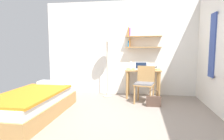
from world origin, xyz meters
name	(u,v)px	position (x,y,z in m)	size (l,w,h in m)	color
ground_plane	(111,119)	(0.00, 0.00, 0.00)	(5.28, 5.28, 0.00)	gray
wall_back	(123,48)	(0.01, 2.02, 1.30)	(4.40, 0.27, 2.60)	white
bed	(34,104)	(-1.49, -0.05, 0.24)	(0.96, 2.06, 0.54)	#B2844C
desk	(143,75)	(0.58, 1.70, 0.59)	(0.90, 0.56, 0.74)	#B2844C
desk_chair	(145,82)	(0.62, 1.20, 0.49)	(0.53, 0.51, 0.87)	#B2844C
standing_lamp	(107,41)	(-0.37, 1.60, 1.49)	(0.38, 0.38, 1.69)	#B2A893
laptop	(141,68)	(0.52, 1.71, 0.79)	(0.32, 0.21, 0.20)	#B7BABF
water_bottle	(131,65)	(0.25, 1.77, 0.84)	(0.06, 0.06, 0.20)	silver
book_stack	(153,68)	(0.84, 1.75, 0.79)	(0.20, 0.24, 0.10)	orange
handbag	(153,101)	(0.81, 0.91, 0.13)	(0.32, 0.11, 0.39)	#4C382D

